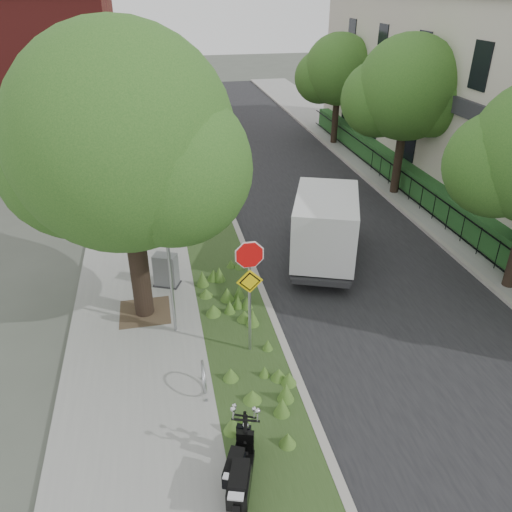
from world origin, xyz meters
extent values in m
plane|color=#4C5147|center=(0.00, 0.00, 0.00)|extent=(120.00, 120.00, 0.00)
cube|color=gray|center=(-4.25, 10.00, 0.06)|extent=(3.50, 60.00, 0.12)
cube|color=#2C431C|center=(-1.50, 10.00, 0.06)|extent=(2.00, 60.00, 0.12)
cube|color=#9E9991|center=(-0.50, 10.00, 0.07)|extent=(0.20, 60.00, 0.13)
cube|color=black|center=(3.00, 10.00, 0.01)|extent=(7.00, 60.00, 0.01)
cube|color=#9E9991|center=(6.50, 10.00, 0.07)|extent=(0.20, 60.00, 0.13)
cube|color=gray|center=(8.20, 10.00, 0.06)|extent=(3.20, 60.00, 0.12)
cylinder|color=black|center=(-4.00, 2.80, 2.36)|extent=(0.52, 0.52, 4.48)
sphere|color=#27551C|center=(-4.00, 2.80, 5.08)|extent=(5.40, 5.40, 5.40)
sphere|color=#27551C|center=(-5.21, 3.61, 4.41)|extent=(4.05, 4.05, 4.05)
sphere|color=#27551C|center=(-2.92, 2.12, 4.54)|extent=(3.78, 3.78, 3.78)
cube|color=#473828|center=(-4.00, 2.80, 0.12)|extent=(1.40, 1.40, 0.01)
cylinder|color=#A5A8AD|center=(-3.20, 1.80, 2.12)|extent=(0.08, 0.08, 4.00)
torus|color=#A5A8AD|center=(-2.70, -0.60, 0.50)|extent=(0.05, 0.77, 0.77)
cube|color=#A5A8AD|center=(-2.70, -0.96, 0.14)|extent=(0.06, 0.06, 0.04)
cube|color=#A5A8AD|center=(-2.70, -0.24, 0.14)|extent=(0.06, 0.06, 0.04)
cylinder|color=#A5A8AD|center=(-1.40, 0.60, 1.62)|extent=(0.07, 0.07, 3.00)
cylinder|color=red|center=(-1.40, 0.57, 2.87)|extent=(0.86, 0.03, 0.86)
cylinder|color=white|center=(-1.40, 0.58, 2.87)|extent=(0.94, 0.02, 0.94)
cube|color=yellow|center=(-1.40, 0.57, 2.17)|extent=(0.64, 0.03, 0.64)
cube|color=black|center=(7.20, 10.00, 1.07)|extent=(0.04, 24.00, 0.04)
cube|color=black|center=(7.20, 10.00, 0.27)|extent=(0.04, 24.00, 0.04)
cylinder|color=black|center=(7.20, 10.00, 0.62)|extent=(0.03, 0.03, 1.00)
cube|color=#1C4F25|center=(7.90, 10.00, 0.67)|extent=(1.00, 24.00, 1.10)
cube|color=beige|center=(11.50, 10.00, 4.00)|extent=(7.00, 26.00, 8.00)
cube|color=#2D2D33|center=(7.95, 10.00, 4.30)|extent=(0.25, 26.00, 0.60)
cube|color=maroon|center=(-9.50, 22.00, 4.00)|extent=(9.00, 10.00, 8.00)
sphere|color=#27551C|center=(6.10, 2.60, 3.84)|extent=(3.00, 3.00, 3.00)
cylinder|color=black|center=(7.00, 10.00, 2.14)|extent=(0.36, 0.36, 4.03)
sphere|color=#27551C|center=(7.00, 10.00, 4.58)|extent=(4.20, 4.20, 4.20)
sphere|color=#27551C|center=(6.05, 10.63, 4.06)|extent=(3.15, 3.15, 3.15)
sphere|color=#27551C|center=(7.84, 9.47, 4.16)|extent=(2.94, 2.94, 2.94)
cylinder|color=black|center=(7.00, 18.00, 1.94)|extent=(0.36, 0.36, 3.64)
sphere|color=#27551C|center=(7.00, 18.00, 4.15)|extent=(3.80, 3.80, 3.80)
sphere|color=#27551C|center=(6.14, 18.57, 3.67)|extent=(2.85, 2.85, 2.85)
sphere|color=#27551C|center=(7.76, 17.52, 3.77)|extent=(2.66, 2.66, 2.66)
cylinder|color=black|center=(-2.11, -2.64, 0.39)|extent=(0.28, 0.54, 0.53)
cylinder|color=black|center=(-2.49, -3.85, 0.39)|extent=(0.28, 0.54, 0.53)
cube|color=black|center=(-2.32, -3.30, 0.41)|extent=(0.69, 1.23, 0.18)
cube|color=black|center=(-2.42, -3.64, 0.65)|extent=(0.55, 0.75, 0.41)
cube|color=black|center=(-2.41, -3.59, 0.92)|extent=(0.48, 0.68, 0.12)
cylinder|color=black|center=(-2.08, -2.40, 0.35)|extent=(0.28, 0.46, 0.46)
cylinder|color=black|center=(-2.52, -3.40, 0.35)|extent=(0.28, 0.46, 0.46)
cube|color=black|center=(-2.32, -2.94, 0.37)|extent=(0.68, 1.04, 0.16)
cube|color=black|center=(-2.44, -3.22, 0.58)|extent=(0.52, 0.65, 0.35)
cube|color=black|center=(-2.42, -3.18, 0.80)|extent=(0.45, 0.59, 0.11)
cube|color=#262628|center=(1.98, 4.88, 0.45)|extent=(3.27, 4.95, 0.16)
cube|color=#B7BABC|center=(2.61, 6.56, 1.19)|extent=(2.11, 1.78, 1.40)
cube|color=silver|center=(1.81, 4.43, 1.54)|extent=(2.97, 3.78, 1.92)
cube|color=#262628|center=(-3.30, 4.18, 0.14)|extent=(0.91, 0.78, 0.03)
cube|color=slate|center=(-3.30, 4.18, 0.63)|extent=(0.80, 0.66, 1.03)
camera|label=1|loc=(-3.28, -9.20, 8.32)|focal=35.00mm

